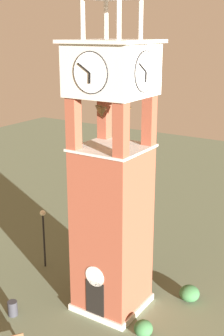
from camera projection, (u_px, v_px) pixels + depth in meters
The scene contains 6 objects.
ground at pixel (112, 304), 24.21m from camera, with size 80.00×80.00×0.00m, color #5B664C.
clock_tower at pixel (112, 184), 22.14m from camera, with size 3.80×3.80×17.18m.
lamp_post at pixel (43, 228), 27.36m from camera, with size 0.36×0.36×3.85m.
trash_bin at pixel (13, 308), 23.19m from camera, with size 0.52×0.52×0.80m, color #2D2D33.
shrub_near_entry at pixel (143, 328), 21.61m from camera, with size 0.94×0.94×0.81m, color #336638.
shrub_left_of_tower at pixel (189, 293), 24.45m from camera, with size 1.12×1.12×0.87m, color #336638.
Camera 1 is at (11.29, -17.59, 14.34)m, focal length 47.16 mm.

